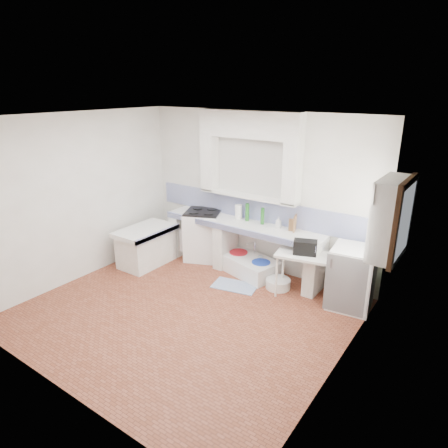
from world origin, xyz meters
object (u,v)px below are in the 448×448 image
Objects in this scene: side_table at (304,275)px; sink at (248,266)px; fridge at (352,278)px; stove at (203,236)px.

sink is at bearing 157.99° from side_table.
fridge is at bearing -1.37° from side_table.
sink is 1.20m from side_table.
sink is at bearing -26.60° from stove.
stove is 1.10m from sink.
side_table is 0.73m from fridge.
fridge is (0.71, 0.13, 0.11)m from side_table.
stove reaches higher than sink.
stove is 2.22m from side_table.
side_table is 0.92× the size of fridge.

